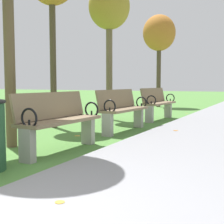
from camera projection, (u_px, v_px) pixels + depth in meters
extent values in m
cube|color=#7A664C|center=(62.00, 121.00, 4.83)|extent=(0.49, 1.61, 0.05)
cube|color=#7A664C|center=(51.00, 105.00, 4.90)|extent=(0.17, 1.60, 0.40)
cube|color=#99968E|center=(27.00, 146.00, 4.20)|extent=(0.20, 0.13, 0.45)
cube|color=#99968E|center=(88.00, 131.00, 5.50)|extent=(0.20, 0.13, 0.45)
torus|color=black|center=(29.00, 118.00, 4.12)|extent=(0.27, 0.04, 0.27)
cylinder|color=black|center=(29.00, 124.00, 4.13)|extent=(0.03, 0.03, 0.12)
torus|color=black|center=(92.00, 110.00, 5.46)|extent=(0.27, 0.04, 0.27)
cylinder|color=black|center=(92.00, 114.00, 5.47)|extent=(0.03, 0.03, 0.12)
cube|color=#7A664C|center=(124.00, 109.00, 6.91)|extent=(0.51, 1.62, 0.05)
cube|color=#7A664C|center=(117.00, 99.00, 6.98)|extent=(0.19, 1.60, 0.40)
cube|color=#99968E|center=(108.00, 125.00, 6.28)|extent=(0.21, 0.13, 0.45)
cube|color=#99968E|center=(139.00, 118.00, 7.58)|extent=(0.21, 0.13, 0.45)
torus|color=black|center=(110.00, 106.00, 6.21)|extent=(0.27, 0.04, 0.27)
cylinder|color=black|center=(110.00, 111.00, 6.21)|extent=(0.03, 0.03, 0.12)
torus|color=black|center=(141.00, 102.00, 7.53)|extent=(0.27, 0.04, 0.27)
cylinder|color=black|center=(141.00, 106.00, 7.54)|extent=(0.03, 0.03, 0.12)
cube|color=#7A664C|center=(159.00, 103.00, 9.07)|extent=(0.52, 1.62, 0.05)
cube|color=#7A664C|center=(153.00, 95.00, 9.14)|extent=(0.20, 1.60, 0.40)
cube|color=#99968E|center=(149.00, 114.00, 8.45)|extent=(0.21, 0.13, 0.45)
cube|color=#99968E|center=(168.00, 110.00, 9.74)|extent=(0.21, 0.13, 0.45)
torus|color=black|center=(151.00, 100.00, 8.37)|extent=(0.27, 0.04, 0.27)
cylinder|color=black|center=(151.00, 103.00, 8.38)|extent=(0.03, 0.03, 0.12)
torus|color=black|center=(170.00, 98.00, 9.70)|extent=(0.27, 0.04, 0.27)
cylinder|color=black|center=(170.00, 101.00, 9.70)|extent=(0.03, 0.03, 0.12)
cylinder|color=brown|center=(9.00, 40.00, 5.13)|extent=(0.17, 0.17, 3.44)
cylinder|color=#4C3D2D|center=(53.00, 62.00, 7.46)|extent=(0.14, 0.14, 3.03)
cylinder|color=brown|center=(109.00, 71.00, 9.13)|extent=(0.18, 0.18, 2.76)
ellipsoid|color=olive|center=(109.00, 7.00, 8.97)|extent=(1.15, 1.15, 1.26)
cylinder|color=#4C3D2D|center=(159.00, 76.00, 14.11)|extent=(0.19, 0.19, 2.71)
ellipsoid|color=#B26B28|center=(159.00, 33.00, 13.94)|extent=(1.41, 1.41, 1.55)
cylinder|color=#AD6B23|center=(176.00, 131.00, 6.93)|extent=(0.15, 0.15, 0.00)
cylinder|color=gold|center=(60.00, 202.00, 2.76)|extent=(0.12, 0.12, 0.00)
cylinder|color=#BC842D|center=(187.00, 113.00, 11.16)|extent=(0.14, 0.14, 0.00)
cylinder|color=brown|center=(139.00, 115.00, 10.39)|extent=(0.13, 0.13, 0.00)
cylinder|color=#AD6B23|center=(11.00, 139.00, 5.94)|extent=(0.12, 0.12, 0.00)
cylinder|color=gold|center=(77.00, 136.00, 6.37)|extent=(0.16, 0.16, 0.00)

